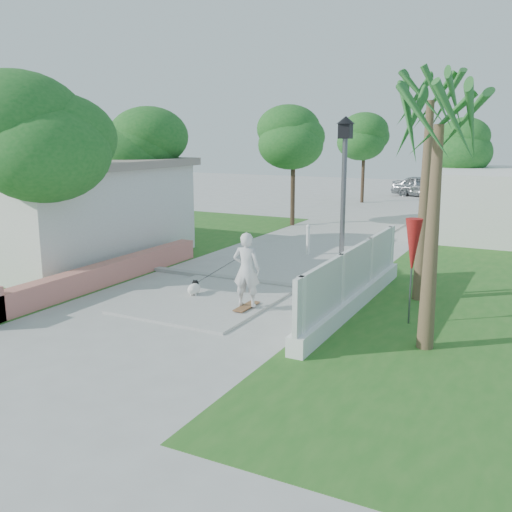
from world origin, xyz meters
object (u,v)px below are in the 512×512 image
Objects in this scene: skateboarder at (228,271)px; parked_car at (424,187)px; street_lamp at (343,203)px; patio_umbrella at (413,247)px; dog at (194,288)px; bollard at (308,239)px.

skateboarder is 0.50× the size of parked_car.
skateboarder is at bearing -167.03° from parked_car.
street_lamp is 3.19m from skateboarder.
parked_car is at bearing -100.55° from skateboarder.
patio_umbrella is 5.51m from dog.
street_lamp is at bearing -157.42° from skateboarder.
parked_car is at bearing 100.51° from patio_umbrella.
patio_umbrella is at bearing -19.32° from dog.
street_lamp reaches higher than skateboarder.
dog is at bearing -169.46° from parked_car.
skateboarder is at bearing -33.92° from dog.
skateboarder reaches higher than bollard.
bollard is 0.26× the size of parked_car.
patio_umbrella reaches higher than parked_car.
skateboarder is at bearing -85.98° from bollard.
dog is (-5.30, -0.35, -1.47)m from patio_umbrella.
street_lamp is 2.27m from patio_umbrella.
parked_car is (-0.67, 26.67, -0.13)m from skateboarder.
bollard is 0.47× the size of patio_umbrella.
parked_car is at bearing 90.68° from bollard.
patio_umbrella is 4.30m from skateboarder.
patio_umbrella is at bearing -50.09° from bollard.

